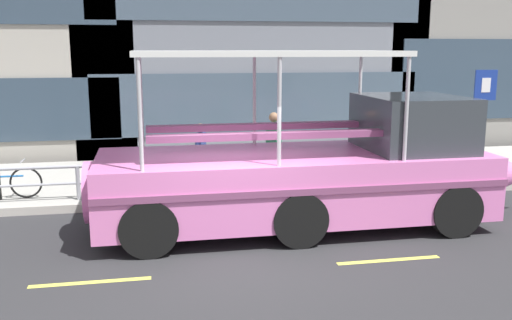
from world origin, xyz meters
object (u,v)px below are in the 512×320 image
at_px(leaned_bicycle, 1,183).
at_px(pedestrian_mid_left, 274,141).
at_px(parking_sign, 483,105).
at_px(pedestrian_near_bow, 389,141).
at_px(duck_tour_boat, 320,171).
at_px(pedestrian_mid_right, 201,148).

bearing_deg(leaned_bicycle, pedestrian_mid_left, 2.55).
distance_m(parking_sign, leaned_bicycle, 11.71).
xyz_separation_m(leaned_bicycle, pedestrian_near_bow, (9.36, 0.51, 0.56)).
height_order(leaned_bicycle, pedestrian_mid_left, pedestrian_mid_left).
bearing_deg(parking_sign, leaned_bicycle, 179.65).
xyz_separation_m(duck_tour_boat, pedestrian_near_bow, (2.82, 3.08, 0.01)).
bearing_deg(leaned_bicycle, duck_tour_boat, -21.42).
relative_size(leaned_bicycle, pedestrian_near_bow, 1.13).
bearing_deg(pedestrian_mid_left, leaned_bicycle, -177.45).
height_order(leaned_bicycle, duck_tour_boat, duck_tour_boat).
distance_m(pedestrian_near_bow, pedestrian_mid_right, 4.87).
bearing_deg(pedestrian_near_bow, pedestrian_mid_left, -175.74).
relative_size(parking_sign, pedestrian_mid_right, 1.85).
distance_m(leaned_bicycle, pedestrian_mid_left, 6.30).
distance_m(leaned_bicycle, pedestrian_near_bow, 9.39).
bearing_deg(parking_sign, duck_tour_boat, -153.78).
relative_size(parking_sign, leaned_bicycle, 1.59).
bearing_deg(leaned_bicycle, parking_sign, -0.35).
distance_m(parking_sign, pedestrian_mid_right, 7.22).
height_order(parking_sign, pedestrian_mid_right, parking_sign).
height_order(duck_tour_boat, pedestrian_mid_right, duck_tour_boat).
distance_m(parking_sign, pedestrian_near_bow, 2.51).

